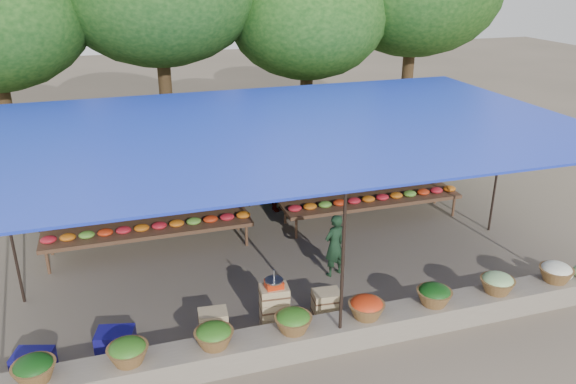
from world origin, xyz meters
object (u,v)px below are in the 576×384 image
object	(u,v)px
blue_crate_front	(116,341)
blue_crate_back	(33,362)
weighing_scale	(274,283)
crate_counter	(273,312)
vendor_seated	(334,245)

from	to	relation	value
blue_crate_front	blue_crate_back	world-z (taller)	blue_crate_front
weighing_scale	blue_crate_back	size ratio (longest dim) A/B	0.57
crate_counter	vendor_seated	bearing A→B (deg)	39.37
crate_counter	blue_crate_front	distance (m)	2.47
weighing_scale	blue_crate_front	size ratio (longest dim) A/B	0.55
blue_crate_front	blue_crate_back	size ratio (longest dim) A/B	1.03
vendor_seated	weighing_scale	bearing A→B (deg)	19.94
blue_crate_back	crate_counter	bearing A→B (deg)	16.55
weighing_scale	blue_crate_front	xyz separation A→B (m)	(-2.49, 0.19, -0.68)
blue_crate_front	blue_crate_back	bearing A→B (deg)	-158.46
vendor_seated	blue_crate_back	world-z (taller)	vendor_seated
blue_crate_front	blue_crate_back	xyz separation A→B (m)	(-1.15, -0.16, -0.01)
vendor_seated	blue_crate_back	size ratio (longest dim) A/B	2.30
weighing_scale	blue_crate_back	xyz separation A→B (m)	(-3.64, 0.02, -0.68)
crate_counter	blue_crate_front	xyz separation A→B (m)	(-2.46, 0.19, -0.14)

